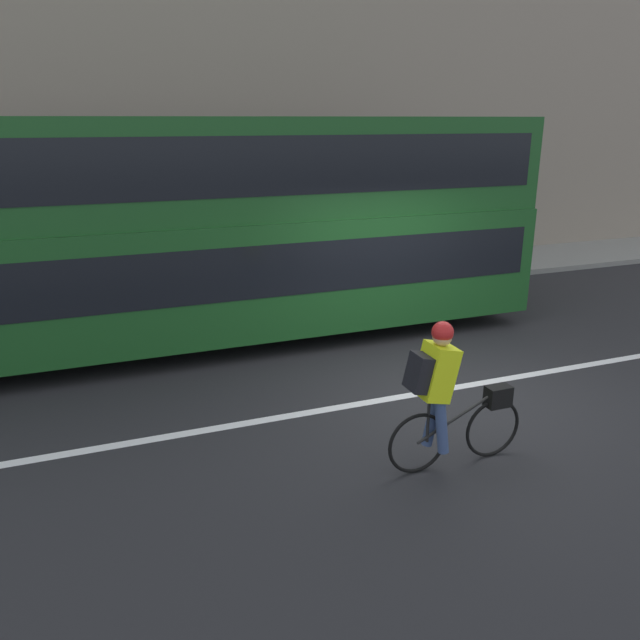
# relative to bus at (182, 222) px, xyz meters

# --- Properties ---
(ground_plane) EXTENTS (80.00, 80.00, 0.00)m
(ground_plane) POSITION_rel_bus_xyz_m (2.73, -3.12, -1.91)
(ground_plane) COLOR #232326
(road_center_line) EXTENTS (50.00, 0.14, 0.01)m
(road_center_line) POSITION_rel_bus_xyz_m (2.73, -3.09, -1.91)
(road_center_line) COLOR silver
(road_center_line) RESTS_ON ground_plane
(sidewalk_curb) EXTENTS (60.00, 2.31, 0.12)m
(sidewalk_curb) POSITION_rel_bus_xyz_m (2.73, 2.84, -1.85)
(sidewalk_curb) COLOR gray
(sidewalk_curb) RESTS_ON ground_plane
(building_facade) EXTENTS (60.00, 0.30, 9.76)m
(building_facade) POSITION_rel_bus_xyz_m (2.73, 4.15, 2.97)
(building_facade) COLOR gray
(building_facade) RESTS_ON ground_plane
(bus) EXTENTS (11.06, 2.61, 3.43)m
(bus) POSITION_rel_bus_xyz_m (0.00, 0.00, 0.00)
(bus) COLOR black
(bus) RESTS_ON ground_plane
(cyclist_on_bike) EXTENTS (1.54, 0.32, 1.58)m
(cyclist_on_bike) POSITION_rel_bus_xyz_m (1.75, -4.73, -1.06)
(cyclist_on_bike) COLOR black
(cyclist_on_bike) RESTS_ON ground_plane
(street_sign_post) EXTENTS (0.36, 0.09, 2.71)m
(street_sign_post) POSITION_rel_bus_xyz_m (3.99, 2.72, -0.29)
(street_sign_post) COLOR #59595B
(street_sign_post) RESTS_ON sidewalk_curb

